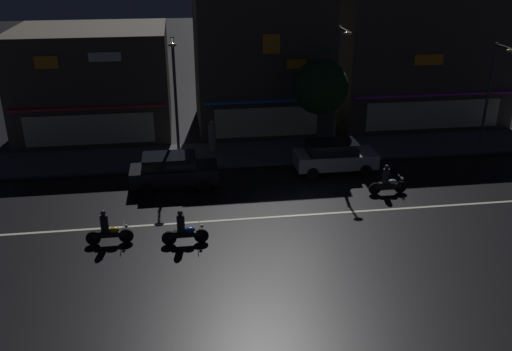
# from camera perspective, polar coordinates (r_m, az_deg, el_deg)

# --- Properties ---
(ground_plane) EXTENTS (140.00, 140.00, 0.00)m
(ground_plane) POSITION_cam_1_polar(r_m,az_deg,el_deg) (24.75, 4.98, -4.14)
(ground_plane) COLOR black
(lane_divider_stripe) EXTENTS (33.24, 0.16, 0.01)m
(lane_divider_stripe) POSITION_cam_1_polar(r_m,az_deg,el_deg) (24.75, 4.98, -4.13)
(lane_divider_stripe) COLOR beige
(lane_divider_stripe) RESTS_ON ground
(sidewalk_far) EXTENTS (34.99, 3.82, 0.14)m
(sidewalk_far) POSITION_cam_1_polar(r_m,az_deg,el_deg) (31.81, 1.86, 2.46)
(sidewalk_far) COLOR #4C4C4F
(sidewalk_far) RESTS_ON ground
(storefront_left_block) EXTENTS (9.21, 7.86, 6.52)m
(storefront_left_block) POSITION_cam_1_polar(r_m,az_deg,el_deg) (36.36, -16.48, 9.44)
(storefront_left_block) COLOR #4C443A
(storefront_left_block) RESTS_ON ground
(storefront_center_block) EXTENTS (8.15, 7.63, 8.91)m
(storefront_center_block) POSITION_cam_1_polar(r_m,az_deg,el_deg) (35.99, 0.38, 12.19)
(storefront_center_block) COLOR #4C443A
(storefront_center_block) RESTS_ON ground
(storefront_right_block) EXTENTS (10.91, 9.12, 8.37)m
(storefront_right_block) POSITION_cam_1_polar(r_m,az_deg,el_deg) (39.63, 15.75, 11.97)
(storefront_right_block) COLOR #4C443A
(storefront_right_block) RESTS_ON ground
(streetlamp_west) EXTENTS (0.44, 1.64, 6.69)m
(streetlamp_west) POSITION_cam_1_polar(r_m,az_deg,el_deg) (29.67, -8.43, 8.87)
(streetlamp_west) COLOR #47494C
(streetlamp_west) RESTS_ON sidewalk_far
(streetlamp_mid) EXTENTS (0.44, 1.64, 7.10)m
(streetlamp_mid) POSITION_cam_1_polar(r_m,az_deg,el_deg) (30.50, 8.55, 9.68)
(streetlamp_mid) COLOR #47494C
(streetlamp_mid) RESTS_ON sidewalk_far
(streetlamp_east) EXTENTS (0.44, 1.64, 6.01)m
(streetlamp_east) POSITION_cam_1_polar(r_m,az_deg,el_deg) (34.28, 23.37, 8.55)
(streetlamp_east) COLOR #47494C
(streetlamp_east) RESTS_ON sidewalk_far
(pedestrian_on_sidewalk) EXTENTS (0.42, 0.42, 1.84)m
(pedestrian_on_sidewalk) POSITION_cam_1_polar(r_m,az_deg,el_deg) (31.65, -4.58, 4.04)
(pedestrian_on_sidewalk) COLOR gray
(pedestrian_on_sidewalk) RESTS_ON sidewalk_far
(street_tree) EXTENTS (3.06, 3.06, 5.33)m
(street_tree) POSITION_cam_1_polar(r_m,az_deg,el_deg) (30.75, 6.77, 9.11)
(street_tree) COLOR #473323
(street_tree) RESTS_ON sidewalk_far
(parked_car_near_kerb) EXTENTS (4.30, 1.98, 1.67)m
(parked_car_near_kerb) POSITION_cam_1_polar(r_m,az_deg,el_deg) (29.29, 8.16, 2.03)
(parked_car_near_kerb) COLOR #9EA0A5
(parked_car_near_kerb) RESTS_ON ground
(parked_car_trailing) EXTENTS (4.30, 1.98, 1.67)m
(parked_car_trailing) POSITION_cam_1_polar(r_m,az_deg,el_deg) (27.47, -8.65, 0.54)
(parked_car_trailing) COLOR black
(parked_car_trailing) RESTS_ON ground
(motorcycle_following) EXTENTS (1.90, 0.60, 1.52)m
(motorcycle_following) POSITION_cam_1_polar(r_m,az_deg,el_deg) (22.94, -15.20, -5.49)
(motorcycle_following) COLOR black
(motorcycle_following) RESTS_ON ground
(motorcycle_opposite_lane) EXTENTS (1.90, 0.60, 1.52)m
(motorcycle_opposite_lane) POSITION_cam_1_polar(r_m,az_deg,el_deg) (27.20, 13.51, -0.64)
(motorcycle_opposite_lane) COLOR black
(motorcycle_opposite_lane) RESTS_ON ground
(motorcycle_trailing_far) EXTENTS (1.90, 0.60, 1.52)m
(motorcycle_trailing_far) POSITION_cam_1_polar(r_m,az_deg,el_deg) (22.34, -7.55, -5.64)
(motorcycle_trailing_far) COLOR black
(motorcycle_trailing_far) RESTS_ON ground
(traffic_cone) EXTENTS (0.36, 0.36, 0.55)m
(traffic_cone) POSITION_cam_1_polar(r_m,az_deg,el_deg) (28.61, -4.95, 0.38)
(traffic_cone) COLOR orange
(traffic_cone) RESTS_ON ground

